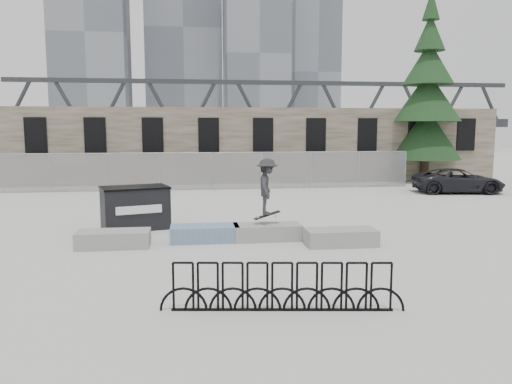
{
  "coord_description": "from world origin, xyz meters",
  "views": [
    {
      "loc": [
        -1.12,
        -14.31,
        3.32
      ],
      "look_at": [
        0.95,
        1.21,
        1.3
      ],
      "focal_mm": 35.0,
      "sensor_mm": 36.0,
      "label": 1
    }
  ],
  "objects_px": {
    "bike_rack": "(282,288)",
    "skateboarder": "(267,187)",
    "planter_center_right": "(267,231)",
    "suv": "(458,181)",
    "planter_center_left": "(205,233)",
    "dumpster": "(135,207)",
    "planter_offset": "(341,236)",
    "spruce_tree": "(427,102)",
    "planter_far_left": "(114,238)"
  },
  "relations": [
    {
      "from": "spruce_tree",
      "to": "suv",
      "type": "relative_size",
      "value": 2.57
    },
    {
      "from": "suv",
      "to": "skateboarder",
      "type": "relative_size",
      "value": 2.45
    },
    {
      "from": "skateboarder",
      "to": "spruce_tree",
      "type": "bearing_deg",
      "value": -30.39
    },
    {
      "from": "planter_center_left",
      "to": "skateboarder",
      "type": "relative_size",
      "value": 1.1
    },
    {
      "from": "planter_center_left",
      "to": "skateboarder",
      "type": "distance_m",
      "value": 2.29
    },
    {
      "from": "planter_center_left",
      "to": "planter_center_right",
      "type": "distance_m",
      "value": 1.86
    },
    {
      "from": "bike_rack",
      "to": "skateboarder",
      "type": "distance_m",
      "value": 6.05
    },
    {
      "from": "bike_rack",
      "to": "planter_offset",
      "type": "bearing_deg",
      "value": 61.69
    },
    {
      "from": "bike_rack",
      "to": "suv",
      "type": "distance_m",
      "value": 19.41
    },
    {
      "from": "bike_rack",
      "to": "suv",
      "type": "bearing_deg",
      "value": 51.67
    },
    {
      "from": "planter_offset",
      "to": "dumpster",
      "type": "bearing_deg",
      "value": 152.13
    },
    {
      "from": "dumpster",
      "to": "suv",
      "type": "bearing_deg",
      "value": 7.94
    },
    {
      "from": "bike_rack",
      "to": "skateboarder",
      "type": "bearing_deg",
      "value": 83.82
    },
    {
      "from": "planter_center_right",
      "to": "spruce_tree",
      "type": "bearing_deg",
      "value": 50.44
    },
    {
      "from": "planter_far_left",
      "to": "bike_rack",
      "type": "bearing_deg",
      "value": -55.19
    },
    {
      "from": "dumpster",
      "to": "bike_rack",
      "type": "relative_size",
      "value": 0.54
    },
    {
      "from": "planter_offset",
      "to": "skateboarder",
      "type": "bearing_deg",
      "value": 151.0
    },
    {
      "from": "bike_rack",
      "to": "skateboarder",
      "type": "relative_size",
      "value": 2.44
    },
    {
      "from": "dumpster",
      "to": "spruce_tree",
      "type": "bearing_deg",
      "value": 20.53
    },
    {
      "from": "spruce_tree",
      "to": "skateboarder",
      "type": "bearing_deg",
      "value": -129.74
    },
    {
      "from": "spruce_tree",
      "to": "dumpster",
      "type": "bearing_deg",
      "value": -142.41
    },
    {
      "from": "dumpster",
      "to": "spruce_tree",
      "type": "height_order",
      "value": "spruce_tree"
    },
    {
      "from": "planter_center_right",
      "to": "planter_offset",
      "type": "distance_m",
      "value": 2.2
    },
    {
      "from": "planter_center_left",
      "to": "spruce_tree",
      "type": "relative_size",
      "value": 0.17
    },
    {
      "from": "planter_offset",
      "to": "dumpster",
      "type": "xyz_separation_m",
      "value": [
        -6.04,
        3.19,
        0.46
      ]
    },
    {
      "from": "planter_far_left",
      "to": "planter_offset",
      "type": "distance_m",
      "value": 6.4
    },
    {
      "from": "planter_far_left",
      "to": "spruce_tree",
      "type": "height_order",
      "value": "spruce_tree"
    },
    {
      "from": "spruce_tree",
      "to": "suv",
      "type": "distance_m",
      "value": 6.81
    },
    {
      "from": "planter_center_right",
      "to": "suv",
      "type": "distance_m",
      "value": 14.79
    },
    {
      "from": "planter_center_left",
      "to": "planter_offset",
      "type": "bearing_deg",
      "value": -15.04
    },
    {
      "from": "planter_center_left",
      "to": "bike_rack",
      "type": "bearing_deg",
      "value": -78.16
    },
    {
      "from": "planter_far_left",
      "to": "planter_center_left",
      "type": "relative_size",
      "value": 1.0
    },
    {
      "from": "planter_offset",
      "to": "bike_rack",
      "type": "xyz_separation_m",
      "value": [
        -2.6,
        -4.82,
        0.18
      ]
    },
    {
      "from": "dumpster",
      "to": "skateboarder",
      "type": "xyz_separation_m",
      "value": [
        4.08,
        -2.11,
        0.88
      ]
    },
    {
      "from": "planter_offset",
      "to": "planter_center_left",
      "type": "bearing_deg",
      "value": 164.96
    },
    {
      "from": "planter_far_left",
      "to": "planter_center_left",
      "type": "xyz_separation_m",
      "value": [
        2.55,
        0.41,
        0.0
      ]
    },
    {
      "from": "planter_far_left",
      "to": "bike_rack",
      "type": "distance_m",
      "value": 6.62
    },
    {
      "from": "planter_far_left",
      "to": "dumpster",
      "type": "distance_m",
      "value": 2.64
    },
    {
      "from": "planter_center_left",
      "to": "dumpster",
      "type": "distance_m",
      "value": 3.13
    },
    {
      "from": "planter_offset",
      "to": "planter_far_left",
      "type": "bearing_deg",
      "value": 174.46
    },
    {
      "from": "skateboarder",
      "to": "suv",
      "type": "bearing_deg",
      "value": -41.37
    },
    {
      "from": "planter_center_left",
      "to": "dumpster",
      "type": "bearing_deg",
      "value": 135.67
    },
    {
      "from": "spruce_tree",
      "to": "planter_offset",
      "type": "bearing_deg",
      "value": -122.98
    },
    {
      "from": "planter_center_left",
      "to": "skateboarder",
      "type": "height_order",
      "value": "skateboarder"
    },
    {
      "from": "spruce_tree",
      "to": "skateboarder",
      "type": "distance_m",
      "value": 19.24
    },
    {
      "from": "planter_center_right",
      "to": "spruce_tree",
      "type": "relative_size",
      "value": 0.17
    },
    {
      "from": "planter_far_left",
      "to": "spruce_tree",
      "type": "xyz_separation_m",
      "value": [
        16.54,
        15.05,
        4.63
      ]
    },
    {
      "from": "spruce_tree",
      "to": "planter_far_left",
      "type": "bearing_deg",
      "value": -137.71
    },
    {
      "from": "planter_center_left",
      "to": "planter_offset",
      "type": "xyz_separation_m",
      "value": [
        3.82,
        -1.03,
        0.0
      ]
    },
    {
      "from": "spruce_tree",
      "to": "skateboarder",
      "type": "relative_size",
      "value": 6.3
    }
  ]
}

